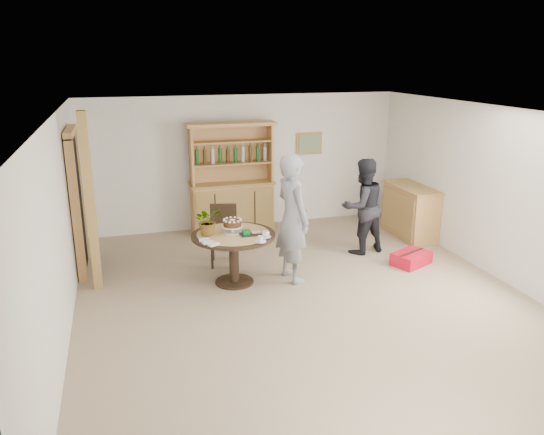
{
  "coord_description": "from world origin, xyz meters",
  "views": [
    {
      "loc": [
        -2.28,
        -6.17,
        3.17
      ],
      "look_at": [
        -0.32,
        0.51,
        1.05
      ],
      "focal_mm": 35.0,
      "sensor_mm": 36.0,
      "label": 1
    }
  ],
  "objects_px": {
    "dining_chair": "(224,231)",
    "teen_boy": "(292,218)",
    "dining_table": "(234,244)",
    "red_suitcase": "(411,258)",
    "adult_person": "(363,206)",
    "sideboard": "(410,211)",
    "hutch": "(232,195)"
  },
  "relations": [
    {
      "from": "hutch",
      "to": "teen_boy",
      "type": "height_order",
      "value": "hutch"
    },
    {
      "from": "dining_table",
      "to": "teen_boy",
      "type": "relative_size",
      "value": 0.64
    },
    {
      "from": "dining_table",
      "to": "teen_boy",
      "type": "height_order",
      "value": "teen_boy"
    },
    {
      "from": "sideboard",
      "to": "dining_table",
      "type": "xyz_separation_m",
      "value": [
        -3.54,
        -1.17,
        0.13
      ]
    },
    {
      "from": "teen_boy",
      "to": "adult_person",
      "type": "relative_size",
      "value": 1.18
    },
    {
      "from": "teen_boy",
      "to": "adult_person",
      "type": "height_order",
      "value": "teen_boy"
    },
    {
      "from": "hutch",
      "to": "sideboard",
      "type": "xyz_separation_m",
      "value": [
        3.04,
        -1.24,
        -0.22
      ]
    },
    {
      "from": "adult_person",
      "to": "teen_boy",
      "type": "bearing_deg",
      "value": 16.6
    },
    {
      "from": "dining_chair",
      "to": "teen_boy",
      "type": "relative_size",
      "value": 0.5
    },
    {
      "from": "dining_table",
      "to": "teen_boy",
      "type": "xyz_separation_m",
      "value": [
        0.85,
        -0.1,
        0.34
      ]
    },
    {
      "from": "sideboard",
      "to": "dining_chair",
      "type": "relative_size",
      "value": 1.33
    },
    {
      "from": "dining_chair",
      "to": "red_suitcase",
      "type": "bearing_deg",
      "value": -5.17
    },
    {
      "from": "teen_boy",
      "to": "red_suitcase",
      "type": "xyz_separation_m",
      "value": [
        2.0,
        0.01,
        -0.84
      ]
    },
    {
      "from": "dining_table",
      "to": "red_suitcase",
      "type": "xyz_separation_m",
      "value": [
        2.85,
        -0.09,
        -0.5
      ]
    },
    {
      "from": "adult_person",
      "to": "red_suitcase",
      "type": "distance_m",
      "value": 1.15
    },
    {
      "from": "teen_boy",
      "to": "dining_chair",
      "type": "bearing_deg",
      "value": 30.35
    },
    {
      "from": "sideboard",
      "to": "adult_person",
      "type": "height_order",
      "value": "adult_person"
    },
    {
      "from": "hutch",
      "to": "adult_person",
      "type": "xyz_separation_m",
      "value": [
        1.83,
        -1.75,
        0.11
      ]
    },
    {
      "from": "sideboard",
      "to": "teen_boy",
      "type": "distance_m",
      "value": 3.01
    },
    {
      "from": "teen_boy",
      "to": "hutch",
      "type": "bearing_deg",
      "value": -3.57
    },
    {
      "from": "hutch",
      "to": "red_suitcase",
      "type": "bearing_deg",
      "value": -46.77
    },
    {
      "from": "teen_boy",
      "to": "dining_table",
      "type": "bearing_deg",
      "value": 71.73
    },
    {
      "from": "dining_chair",
      "to": "red_suitcase",
      "type": "distance_m",
      "value": 3.01
    },
    {
      "from": "teen_boy",
      "to": "red_suitcase",
      "type": "height_order",
      "value": "teen_boy"
    },
    {
      "from": "sideboard",
      "to": "red_suitcase",
      "type": "distance_m",
      "value": 1.48
    },
    {
      "from": "hutch",
      "to": "teen_boy",
      "type": "xyz_separation_m",
      "value": [
        0.35,
        -2.51,
        0.25
      ]
    },
    {
      "from": "sideboard",
      "to": "adult_person",
      "type": "distance_m",
      "value": 1.36
    },
    {
      "from": "hutch",
      "to": "teen_boy",
      "type": "distance_m",
      "value": 2.55
    },
    {
      "from": "hutch",
      "to": "red_suitcase",
      "type": "xyz_separation_m",
      "value": [
        2.35,
        -2.5,
        -0.59
      ]
    },
    {
      "from": "sideboard",
      "to": "dining_chair",
      "type": "xyz_separation_m",
      "value": [
        -3.52,
        -0.34,
        0.06
      ]
    },
    {
      "from": "sideboard",
      "to": "red_suitcase",
      "type": "height_order",
      "value": "sideboard"
    },
    {
      "from": "hutch",
      "to": "red_suitcase",
      "type": "distance_m",
      "value": 3.48
    }
  ]
}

